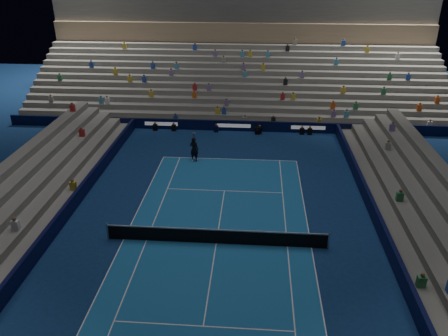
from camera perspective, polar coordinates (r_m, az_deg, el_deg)
ground at (r=26.04m, az=-1.01°, el=-9.71°), size 90.00×90.00×0.00m
court_surface at (r=26.03m, az=-1.01°, el=-9.70°), size 10.97×23.77×0.01m
sponsor_barrier_far at (r=42.28m, az=1.29°, el=5.49°), size 44.00×0.25×1.00m
sponsor_barrier_east at (r=26.78m, az=20.41°, el=-9.15°), size 0.25×37.00×1.00m
sponsor_barrier_west at (r=28.23m, az=-21.20°, el=-7.38°), size 0.25×37.00×1.00m
grandstand_main at (r=50.45m, az=1.92°, el=12.24°), size 44.00×15.20×11.20m
tennis_net at (r=25.75m, az=-1.02°, el=-8.80°), size 12.90×0.10×1.10m
tennis_player at (r=35.73m, az=-3.88°, el=2.45°), size 0.86×0.70×2.05m
broadcast_camera at (r=41.69m, az=4.33°, el=4.88°), size 0.54×0.97×0.65m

